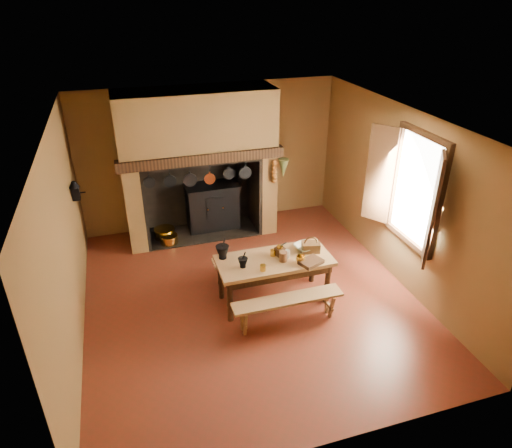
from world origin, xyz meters
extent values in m
plane|color=maroon|center=(0.00, 0.00, 0.00)|extent=(5.50, 5.50, 0.00)
plane|color=silver|center=(0.00, 0.00, 2.80)|extent=(5.50, 5.50, 0.00)
cube|color=brown|center=(0.00, 2.75, 1.40)|extent=(5.00, 0.02, 2.80)
cube|color=brown|center=(-2.50, 0.00, 1.40)|extent=(0.02, 5.50, 2.80)
cube|color=brown|center=(2.50, 0.00, 1.40)|extent=(0.02, 5.50, 2.80)
cube|color=brown|center=(0.00, -2.75, 1.40)|extent=(5.00, 0.02, 2.80)
cube|color=brown|center=(-1.55, 2.30, 1.40)|extent=(0.30, 0.90, 2.80)
cube|color=brown|center=(0.95, 2.30, 1.40)|extent=(0.30, 0.90, 2.80)
cube|color=brown|center=(-0.30, 2.30, 2.20)|extent=(2.20, 0.90, 1.20)
cube|color=black|center=(-0.30, 1.90, 1.69)|extent=(2.95, 0.22, 0.18)
cube|color=black|center=(-0.30, 2.72, 0.80)|extent=(2.20, 0.06, 1.60)
cube|color=black|center=(-0.30, 2.30, 0.01)|extent=(2.20, 0.90, 0.02)
cube|color=black|center=(-0.05, 2.45, 0.45)|extent=(1.00, 0.50, 0.90)
cube|color=black|center=(-0.05, 2.43, 0.92)|extent=(1.04, 0.54, 0.04)
cube|color=black|center=(-0.05, 2.19, 0.55)|extent=(0.35, 0.02, 0.45)
cylinder|color=black|center=(0.50, 2.45, 1.25)|extent=(0.10, 0.10, 0.70)
cylinder|color=gold|center=(-0.20, 2.17, 0.55)|extent=(0.03, 0.03, 0.03)
cylinder|color=gold|center=(0.10, 2.17, 0.55)|extent=(0.03, 0.03, 0.03)
cylinder|color=gold|center=(-1.05, 2.30, 0.10)|extent=(0.40, 0.40, 0.20)
cylinder|color=gold|center=(-1.00, 2.05, 0.09)|extent=(0.34, 0.34, 0.18)
cube|color=black|center=(-1.25, 2.40, 0.08)|extent=(0.18, 0.18, 0.16)
cone|color=#5C6831|center=(1.18, 1.79, 1.38)|extent=(0.20, 0.20, 0.35)
cube|color=white|center=(2.48, -0.40, 1.70)|extent=(0.02, 1.00, 1.60)
cube|color=#352011|center=(2.45, -0.40, 2.54)|extent=(0.08, 1.16, 0.08)
cube|color=#352011|center=(2.45, -0.40, 0.86)|extent=(0.08, 1.16, 0.08)
cube|color=#352011|center=(2.25, -1.08, 1.70)|extent=(0.29, 0.39, 1.60)
cube|color=#352011|center=(2.25, 0.28, 1.70)|extent=(0.29, 0.39, 1.60)
cube|color=black|center=(-2.42, 1.55, 1.45)|extent=(0.12, 0.12, 0.22)
cone|color=black|center=(-2.42, 1.55, 1.60)|extent=(0.16, 0.16, 0.10)
cylinder|color=black|center=(-2.33, 1.55, 1.45)|extent=(0.12, 0.02, 0.02)
cube|color=#A8844D|center=(0.34, -0.17, 0.72)|extent=(1.73, 0.77, 0.06)
cube|color=#352011|center=(0.34, -0.17, 0.62)|extent=(1.61, 0.65, 0.13)
cylinder|color=#352011|center=(-0.43, -0.46, 0.35)|extent=(0.09, 0.09, 0.69)
cylinder|color=#352011|center=(1.10, -0.46, 0.35)|extent=(0.09, 0.09, 0.69)
cylinder|color=#352011|center=(-0.43, 0.12, 0.35)|extent=(0.09, 0.09, 0.69)
cylinder|color=#352011|center=(1.10, 0.12, 0.35)|extent=(0.09, 0.09, 0.69)
cube|color=#A8844D|center=(0.34, -0.77, 0.43)|extent=(1.62, 0.28, 0.04)
cube|color=#A8844D|center=(0.34, 0.44, 0.44)|extent=(1.63, 0.28, 0.04)
cylinder|color=black|center=(-0.40, 0.08, 0.77)|extent=(0.12, 0.12, 0.04)
cone|color=black|center=(-0.40, 0.08, 0.87)|extent=(0.20, 0.20, 0.17)
cylinder|color=black|center=(-0.37, 0.08, 1.01)|extent=(0.08, 0.05, 0.16)
cylinder|color=black|center=(-0.17, -0.24, 0.76)|extent=(0.09, 0.09, 0.03)
cone|color=black|center=(-0.17, -0.24, 0.84)|extent=(0.15, 0.15, 0.12)
cylinder|color=black|center=(-0.16, -0.24, 0.94)|extent=(0.06, 0.03, 0.12)
cube|color=#352011|center=(0.45, -0.10, 0.81)|extent=(0.16, 0.16, 0.13)
cylinder|color=gold|center=(0.45, -0.10, 0.89)|extent=(0.10, 0.10, 0.03)
cylinder|color=black|center=(0.50, -0.10, 0.93)|extent=(0.11, 0.05, 0.04)
cylinder|color=gold|center=(0.08, -0.42, 0.80)|extent=(0.11, 0.11, 0.09)
cylinder|color=gold|center=(0.35, -0.08, 0.80)|extent=(0.10, 0.10, 0.10)
imported|color=#BBB790|center=(0.88, -0.05, 0.79)|extent=(0.41, 0.41, 0.08)
cylinder|color=#55341F|center=(0.44, -0.26, 0.82)|extent=(0.16, 0.16, 0.15)
cylinder|color=beige|center=(0.53, -0.20, 0.81)|extent=(0.09, 0.09, 0.13)
cube|color=#4F2F17|center=(0.94, -0.13, 0.82)|extent=(0.30, 0.25, 0.15)
torus|color=#4F2F17|center=(0.94, -0.13, 0.90)|extent=(0.21, 0.07, 0.21)
cube|color=#352011|center=(0.81, -0.45, 0.78)|extent=(0.40, 0.35, 0.06)
imported|color=gold|center=(0.68, -0.37, 0.80)|extent=(0.18, 0.18, 0.11)
camera|label=1|loc=(-1.63, -5.61, 4.41)|focal=32.00mm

